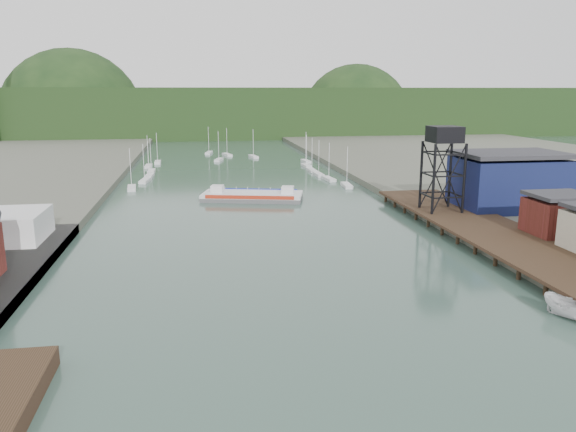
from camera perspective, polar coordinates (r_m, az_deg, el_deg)
name	(u,v)px	position (r m, az deg, el deg)	size (l,w,h in m)	color
ground	(336,392)	(49.37, 4.92, -17.38)	(600.00, 600.00, 0.00)	#314D46
east_pier	(483,227)	(101.32, 19.22, -1.05)	(14.00, 70.00, 2.45)	black
lift_tower	(444,140)	(109.80, 15.61, 7.48)	(6.50, 6.50, 16.00)	black
blue_shed	(509,181)	(119.52, 21.52, 3.30)	(20.50, 14.50, 11.30)	#0B1733
marina_sailboats	(232,168)	(181.80, -5.73, 4.90)	(57.71, 92.65, 0.90)	silver
distant_hills	(207,115)	(343.09, -8.21, 10.14)	(500.00, 120.00, 80.00)	black
chain_ferry	(252,196)	(129.35, -3.64, 2.06)	(24.22, 14.35, 3.27)	#545456
motorboat	(571,309)	(69.47, 26.84, -8.44)	(2.51, 6.67, 2.57)	silver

